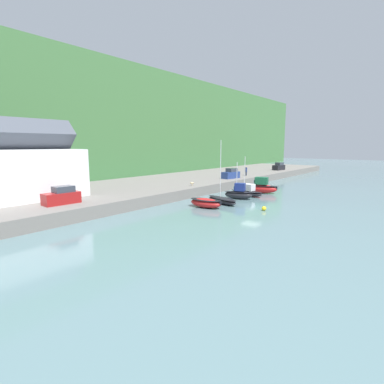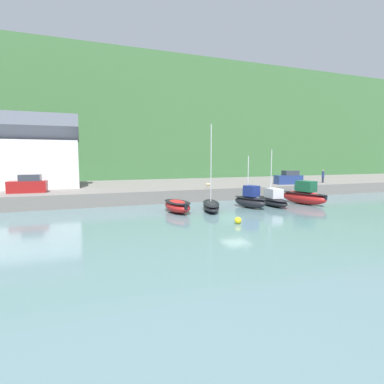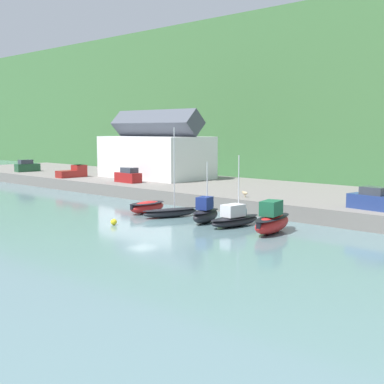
# 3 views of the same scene
# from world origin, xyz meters

# --- Properties ---
(ground_plane) EXTENTS (320.00, 320.00, 0.00)m
(ground_plane) POSITION_xyz_m (0.00, 0.00, 0.00)
(ground_plane) COLOR slate
(quay_promenade) EXTENTS (139.55, 21.41, 1.62)m
(quay_promenade) POSITION_xyz_m (0.00, 21.58, 0.81)
(quay_promenade) COLOR slate
(quay_promenade) RESTS_ON ground_plane
(harbor_clubhouse) EXTENTS (17.34, 9.98, 10.61)m
(harbor_clubhouse) POSITION_xyz_m (-22.64, 22.93, 5.49)
(harbor_clubhouse) COLOR white
(harbor_clubhouse) RESTS_ON quay_promenade
(moored_boat_0) EXTENTS (2.56, 5.02, 1.31)m
(moored_boat_0) POSITION_xyz_m (-4.47, 4.71, 0.70)
(moored_boat_0) COLOR red
(moored_boat_0) RESTS_ON ground_plane
(moored_boat_1) EXTENTS (3.72, 6.48, 9.37)m
(moored_boat_1) POSITION_xyz_m (-0.63, 4.56, 0.55)
(moored_boat_1) COLOR black
(moored_boat_1) RESTS_ON ground_plane
(moored_boat_2) EXTENTS (2.84, 4.87, 5.97)m
(moored_boat_2) POSITION_xyz_m (4.29, 4.56, 0.96)
(moored_boat_2) COLOR black
(moored_boat_2) RESTS_ON ground_plane
(moored_boat_3) EXTENTS (2.46, 6.23, 6.75)m
(moored_boat_3) POSITION_xyz_m (7.67, 4.96, 0.76)
(moored_boat_3) COLOR black
(moored_boat_3) RESTS_ON ground_plane
(moored_boat_4) EXTENTS (3.29, 6.70, 2.91)m
(moored_boat_4) POSITION_xyz_m (12.12, 4.70, 1.08)
(moored_boat_4) COLOR red
(moored_boat_4) RESTS_ON ground_plane
(parked_car_0) EXTENTS (2.22, 4.36, 2.16)m
(parked_car_0) POSITION_xyz_m (-48.69, 15.38, 2.54)
(parked_car_0) COLOR #1E4C2D
(parked_car_0) RESTS_ON quay_promenade
(parked_car_2) EXTENTS (4.27, 1.97, 2.16)m
(parked_car_2) POSITION_xyz_m (-19.86, 14.94, 2.54)
(parked_car_2) COLOR maroon
(parked_car_2) RESTS_ON quay_promenade
(parked_car_3) EXTENTS (4.40, 2.32, 2.16)m
(parked_car_3) POSITION_xyz_m (17.02, 13.90, 2.54)
(parked_car_3) COLOR navy
(parked_car_3) RESTS_ON quay_promenade
(pickup_truck_0) EXTENTS (2.15, 4.80, 1.90)m
(pickup_truck_0) POSITION_xyz_m (-32.86, 14.59, 2.44)
(pickup_truck_0) COLOR maroon
(pickup_truck_0) RESTS_ON quay_promenade
(dog_on_quay) EXTENTS (0.88, 0.42, 0.68)m
(dog_on_quay) POSITION_xyz_m (2.67, 12.96, 2.08)
(dog_on_quay) COLOR tan
(dog_on_quay) RESTS_ON quay_promenade
(mooring_buoy_0) EXTENTS (0.60, 0.60, 0.60)m
(mooring_buoy_0) POSITION_xyz_m (-1.22, -2.51, 0.30)
(mooring_buoy_0) COLOR yellow
(mooring_buoy_0) RESTS_ON ground_plane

